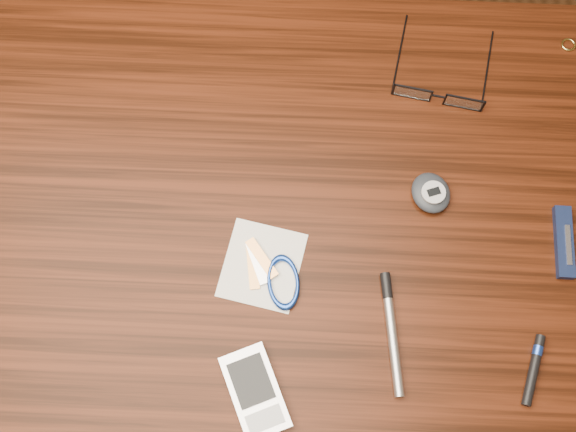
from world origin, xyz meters
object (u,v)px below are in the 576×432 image
Objects in this scene: notepad_keys at (273,274)px; pocket_knife at (564,242)px; desk at (238,244)px; pedometer at (431,193)px; silver_pen at (391,324)px; pda_phone at (255,392)px; eyeglasses at (439,93)px.

notepad_keys is 1.29× the size of pocket_knife.
pocket_knife is at bearing -1.32° from desk.
pedometer reaches higher than silver_pen.
pda_phone is 1.25× the size of pocket_knife.
silver_pen is at bearing -152.59° from pocket_knife.
eyeglasses is 0.98× the size of silver_pen.
notepad_keys reaches higher than desk.
desk is at bearing 101.11° from pda_phone.
silver_pen is at bearing -101.41° from eyeglasses.
pda_phone is at bearing -151.09° from silver_pen.
pedometer is 0.46× the size of silver_pen.
pocket_knife reaches higher than desk.
pedometer is 0.23m from notepad_keys.
pda_phone is at bearing -78.89° from desk.
pocket_knife is at bearing 28.05° from pda_phone.
pedometer reaches higher than pda_phone.
desk is 0.26m from silver_pen.
silver_pen is (0.20, -0.12, 0.11)m from desk.
pedometer is 0.18m from silver_pen.
pedometer is at bearing 50.81° from pda_phone.
pedometer is (-0.01, -0.14, -0.00)m from eyeglasses.
pedometer is 0.57× the size of notepad_keys.
eyeglasses reaches higher than pda_phone.
eyeglasses is 0.32m from silver_pen.
eyeglasses is 2.11× the size of pedometer.
notepad_keys is (-0.21, -0.26, -0.01)m from eyeglasses.
desk is 6.58× the size of silver_pen.
notepad_keys is (0.06, -0.07, 0.11)m from desk.
pedometer reaches higher than notepad_keys.
silver_pen is at bearing -20.89° from notepad_keys.
notepad_keys is at bearing -50.48° from desk.
eyeglasses reaches higher than pocket_knife.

